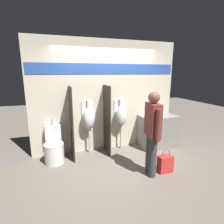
% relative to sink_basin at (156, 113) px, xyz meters
% --- Properties ---
extents(ground_plane, '(16.00, 16.00, 0.00)m').
position_rel_sink_basin_xyz_m(ground_plane, '(-1.26, -0.34, -0.89)').
color(ground_plane, '#70665B').
extents(display_wall, '(3.65, 0.07, 2.70)m').
position_rel_sink_basin_xyz_m(display_wall, '(-1.26, 0.26, 0.47)').
color(display_wall, beige).
rests_on(display_wall, ground_plane).
extents(sink_counter, '(0.94, 0.58, 0.84)m').
position_rel_sink_basin_xyz_m(sink_counter, '(0.05, -0.06, -0.48)').
color(sink_counter, gray).
rests_on(sink_counter, ground_plane).
extents(sink_basin, '(0.43, 0.43, 0.25)m').
position_rel_sink_basin_xyz_m(sink_basin, '(0.00, 0.00, 0.00)').
color(sink_basin, white).
rests_on(sink_basin, sink_counter).
extents(cell_phone, '(0.07, 0.14, 0.01)m').
position_rel_sink_basin_xyz_m(cell_phone, '(-0.23, -0.17, -0.05)').
color(cell_phone, '#232328').
rests_on(cell_phone, sink_counter).
extents(divider_near_counter, '(0.03, 0.54, 1.65)m').
position_rel_sink_basin_xyz_m(divider_near_counter, '(-2.16, -0.04, -0.07)').
color(divider_near_counter, '#28231E').
rests_on(divider_near_counter, ground_plane).
extents(divider_mid, '(0.03, 0.54, 1.65)m').
position_rel_sink_basin_xyz_m(divider_mid, '(-1.34, -0.04, -0.07)').
color(divider_mid, '#28231E').
rests_on(divider_mid, ground_plane).
extents(urinal_near_counter, '(0.30, 0.27, 1.30)m').
position_rel_sink_basin_xyz_m(urinal_near_counter, '(-1.75, 0.11, -0.03)').
color(urinal_near_counter, silver).
rests_on(urinal_near_counter, ground_plane).
extents(urinal_far, '(0.30, 0.27, 1.30)m').
position_rel_sink_basin_xyz_m(urinal_far, '(-0.93, 0.11, -0.03)').
color(urinal_far, silver).
rests_on(urinal_far, ground_plane).
extents(toilet, '(0.42, 0.59, 0.92)m').
position_rel_sink_basin_xyz_m(toilet, '(-2.57, -0.09, -0.59)').
color(toilet, white).
rests_on(toilet, ground_plane).
extents(person_in_vest, '(0.23, 0.56, 1.61)m').
position_rel_sink_basin_xyz_m(person_in_vest, '(-0.81, -1.19, -0.01)').
color(person_in_vest, '#3D3D42').
rests_on(person_in_vest, ground_plane).
extents(shopping_bag, '(0.29, 0.16, 0.47)m').
position_rel_sink_basin_xyz_m(shopping_bag, '(-0.49, -1.21, -0.72)').
color(shopping_bag, red).
rests_on(shopping_bag, ground_plane).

